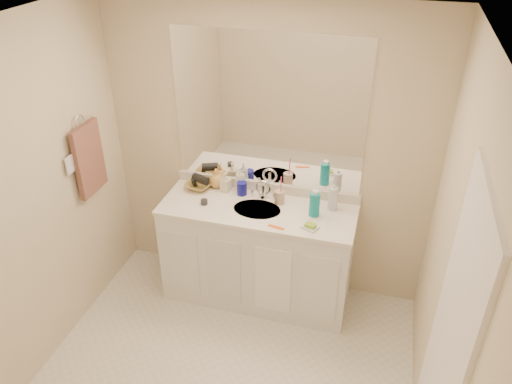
{
  "coord_description": "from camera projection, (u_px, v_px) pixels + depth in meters",
  "views": [
    {
      "loc": [
        0.87,
        -2.1,
        2.96
      ],
      "look_at": [
        0.0,
        0.97,
        1.05
      ],
      "focal_mm": 35.0,
      "sensor_mm": 36.0,
      "label": 1
    }
  ],
  "objects": [
    {
      "name": "orange_comb",
      "position": [
        276.0,
        227.0,
        3.62
      ],
      "size": [
        0.13,
        0.05,
        0.01
      ],
      "primitive_type": "cube",
      "rotation": [
        0.0,
        0.0,
        -0.19
      ],
      "color": "#F8581A",
      "rests_on": "countertop"
    },
    {
      "name": "ceiling",
      "position": [
        197.0,
        41.0,
        2.23
      ],
      "size": [
        2.6,
        2.6,
        0.02
      ],
      "primitive_type": "cube",
      "color": "white",
      "rests_on": "wall_back"
    },
    {
      "name": "dark_jar",
      "position": [
        204.0,
        202.0,
        3.89
      ],
      "size": [
        0.06,
        0.06,
        0.04
      ],
      "primitive_type": "cylinder",
      "rotation": [
        0.0,
        0.0,
        -0.06
      ],
      "color": "#25252A",
      "rests_on": "countertop"
    },
    {
      "name": "backsplash",
      "position": [
        266.0,
        187.0,
        4.05
      ],
      "size": [
        1.52,
        0.03,
        0.08
      ],
      "primitive_type": "cube",
      "color": "silver",
      "rests_on": "countertop"
    },
    {
      "name": "soap_bottle_white",
      "position": [
        240.0,
        179.0,
        4.03
      ],
      "size": [
        0.1,
        0.1,
        0.21
      ],
      "primitive_type": "imported",
      "rotation": [
        0.0,
        0.0,
        -0.31
      ],
      "color": "silver",
      "rests_on": "countertop"
    },
    {
      "name": "towel_ring",
      "position": [
        79.0,
        122.0,
        3.6
      ],
      "size": [
        0.01,
        0.11,
        0.11
      ],
      "primitive_type": "torus",
      "rotation": [
        0.0,
        1.57,
        0.0
      ],
      "color": "silver",
      "rests_on": "wall_left"
    },
    {
      "name": "soap_dish",
      "position": [
        310.0,
        227.0,
        3.61
      ],
      "size": [
        0.14,
        0.12,
        0.01
      ],
      "primitive_type": "cube",
      "rotation": [
        0.0,
        0.0,
        -0.4
      ],
      "color": "silver",
      "rests_on": "countertop"
    },
    {
      "name": "soap_bottle_yellow",
      "position": [
        216.0,
        178.0,
        4.09
      ],
      "size": [
        0.13,
        0.13,
        0.16
      ],
      "primitive_type": "imported",
      "rotation": [
        0.0,
        0.0,
        0.02
      ],
      "color": "tan",
      "rests_on": "countertop"
    },
    {
      "name": "vanity_cabinet",
      "position": [
        258.0,
        254.0,
        4.09
      ],
      "size": [
        1.5,
        0.55,
        0.85
      ],
      "primitive_type": "cube",
      "color": "white",
      "rests_on": "floor"
    },
    {
      "name": "wall_right",
      "position": [
        449.0,
        297.0,
        2.54
      ],
      "size": [
        0.02,
        2.6,
        2.4
      ],
      "primitive_type": "cube",
      "color": "beige",
      "rests_on": "floor"
    },
    {
      "name": "clear_pump_bottle",
      "position": [
        333.0,
        199.0,
        3.79
      ],
      "size": [
        0.08,
        0.08,
        0.19
      ],
      "primitive_type": "cylinder",
      "rotation": [
        0.0,
        0.0,
        -0.13
      ],
      "color": "silver",
      "rests_on": "countertop"
    },
    {
      "name": "wall_back",
      "position": [
        267.0,
        155.0,
        3.92
      ],
      "size": [
        2.6,
        0.02,
        2.4
      ],
      "primitive_type": "cube",
      "color": "beige",
      "rests_on": "floor"
    },
    {
      "name": "countertop",
      "position": [
        258.0,
        209.0,
        3.86
      ],
      "size": [
        1.52,
        0.57,
        0.03
      ],
      "primitive_type": "cube",
      "color": "white",
      "rests_on": "vanity_cabinet"
    },
    {
      "name": "hand_towel",
      "position": [
        89.0,
        159.0,
        3.75
      ],
      "size": [
        0.04,
        0.32,
        0.55
      ],
      "primitive_type": "cube",
      "color": "brown",
      "rests_on": "towel_ring"
    },
    {
      "name": "wicker_basket",
      "position": [
        199.0,
        185.0,
        4.09
      ],
      "size": [
        0.24,
        0.24,
        0.05
      ],
      "primitive_type": "imported",
      "rotation": [
        0.0,
        0.0,
        -0.12
      ],
      "color": "olive",
      "rests_on": "countertop"
    },
    {
      "name": "toothbrush",
      "position": [
        281.0,
        186.0,
        3.83
      ],
      "size": [
        0.01,
        0.04,
        0.18
      ],
      "primitive_type": "cylinder",
      "rotation": [
        0.14,
        0.0,
        0.13
      ],
      "color": "#E23B7C",
      "rests_on": "tan_cup"
    },
    {
      "name": "hair_dryer",
      "position": [
        201.0,
        179.0,
        4.06
      ],
      "size": [
        0.15,
        0.12,
        0.07
      ],
      "primitive_type": "cylinder",
      "rotation": [
        0.0,
        1.57,
        -0.39
      ],
      "color": "black",
      "rests_on": "wicker_basket"
    },
    {
      "name": "soap_bottle_cream",
      "position": [
        226.0,
        182.0,
        4.03
      ],
      "size": [
        0.09,
        0.09,
        0.16
      ],
      "primitive_type": "imported",
      "rotation": [
        0.0,
        0.0,
        -0.21
      ],
      "color": "beige",
      "rests_on": "countertop"
    },
    {
      "name": "wall_left",
      "position": [
        16.0,
        219.0,
        3.15
      ],
      "size": [
        0.02,
        2.6,
        2.4
      ],
      "primitive_type": "cube",
      "color": "beige",
      "rests_on": "floor"
    },
    {
      "name": "faucet",
      "position": [
        263.0,
        191.0,
        3.96
      ],
      "size": [
        0.02,
        0.02,
        0.11
      ],
      "primitive_type": "cylinder",
      "color": "silver",
      "rests_on": "countertop"
    },
    {
      "name": "switch_plate",
      "position": [
        70.0,
        165.0,
        3.56
      ],
      "size": [
        0.01,
        0.08,
        0.13
      ],
      "primitive_type": "cube",
      "color": "white",
      "rests_on": "wall_left"
    },
    {
      "name": "sink_basin",
      "position": [
        257.0,
        210.0,
        3.84
      ],
      "size": [
        0.37,
        0.37,
        0.02
      ],
      "primitive_type": "cylinder",
      "color": "beige",
      "rests_on": "countertop"
    },
    {
      "name": "door",
      "position": [
        441.0,
        369.0,
        2.4
      ],
      "size": [
        0.02,
        0.82,
        2.0
      ],
      "primitive_type": "cube",
      "color": "white",
      "rests_on": "floor"
    },
    {
      "name": "tan_cup",
      "position": [
        280.0,
        197.0,
        3.89
      ],
      "size": [
        0.09,
        0.09,
        0.11
      ],
      "primitive_type": "cylinder",
      "rotation": [
        0.0,
        0.0,
        0.22
      ],
      "color": "tan",
      "rests_on": "countertop"
    },
    {
      "name": "green_soap",
      "position": [
        310.0,
        225.0,
        3.6
      ],
      "size": [
        0.08,
        0.07,
        0.03
      ],
      "primitive_type": "cube",
      "rotation": [
        0.0,
        0.0,
        -0.23
      ],
      "color": "#90BE2E",
      "rests_on": "soap_dish"
    },
    {
      "name": "blue_mug",
      "position": [
        242.0,
        188.0,
        4.0
      ],
      "size": [
        0.11,
        0.11,
        0.11
      ],
      "primitive_type": "cylinder",
      "rotation": [
        0.0,
        0.0,
        -0.41
      ],
      "color": "navy",
      "rests_on": "countertop"
    },
    {
      "name": "mirror",
      "position": [
        268.0,
        112.0,
        3.73
      ],
      "size": [
        1.48,
        0.01,
        1.2
      ],
      "primitive_type": "cube",
      "color": "white",
      "rests_on": "wall_back"
    },
    {
      "name": "mouthwash_bottle",
      "position": [
        315.0,
        204.0,
        3.72
      ],
      "size": [
        0.09,
        0.09,
        0.19
      ],
      "primitive_type": "cylinder",
      "rotation": [
        0.0,
        0.0,
        0.18
      ],
      "color": "#0C899B",
      "rests_on": "countertop"
    }
  ]
}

